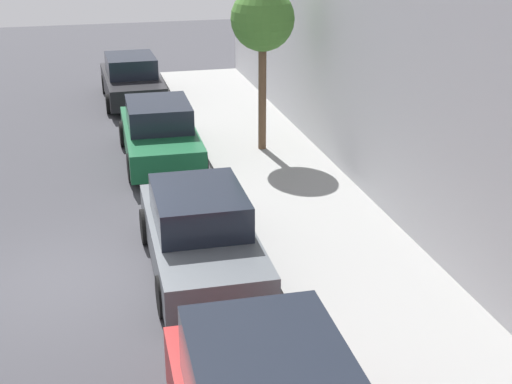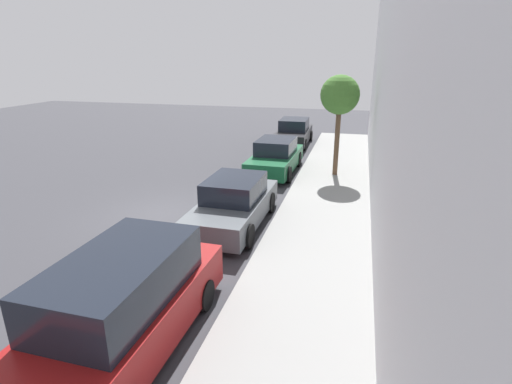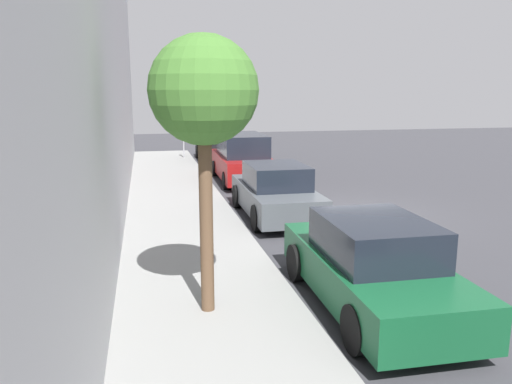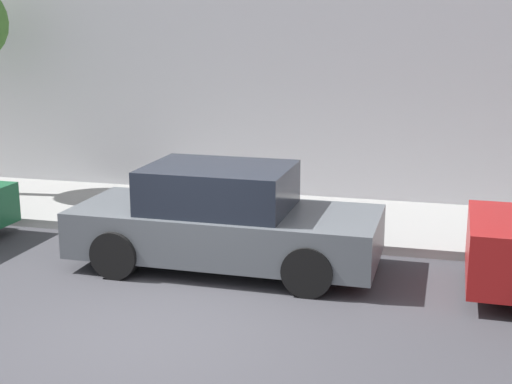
# 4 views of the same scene
# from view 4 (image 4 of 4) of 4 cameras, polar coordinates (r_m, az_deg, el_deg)

# --- Properties ---
(ground_plane) EXTENTS (60.00, 60.00, 0.00)m
(ground_plane) POSITION_cam_4_polar(r_m,az_deg,el_deg) (8.75, -7.97, -10.78)
(ground_plane) COLOR #38383D
(sidewalk) EXTENTS (3.03, 32.00, 0.15)m
(sidewalk) POSITION_cam_4_polar(r_m,az_deg,el_deg) (13.23, 0.32, -1.94)
(sidewalk) COLOR gray
(sidewalk) RESTS_ON ground_plane
(parked_sedan_third) EXTENTS (1.92, 4.52, 1.54)m
(parked_sedan_third) POSITION_cam_4_polar(r_m,az_deg,el_deg) (10.54, -2.58, -2.29)
(parked_sedan_third) COLOR #4C5156
(parked_sedan_third) RESTS_ON ground_plane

